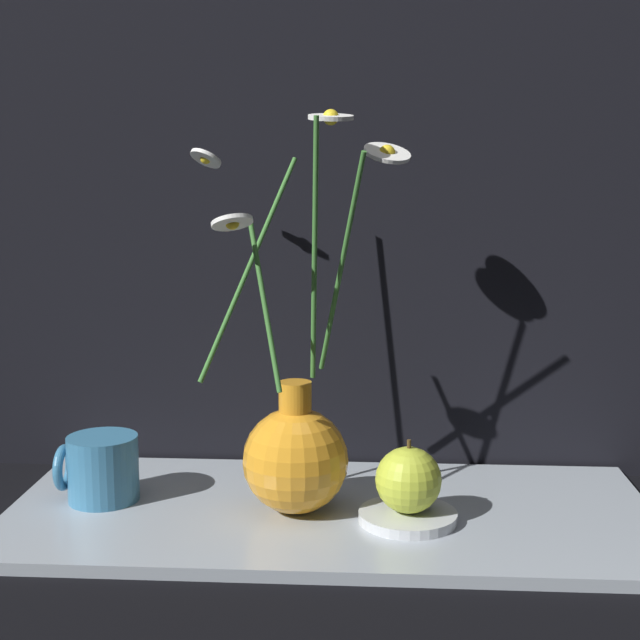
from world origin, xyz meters
TOP-DOWN VIEW (x-y plane):
  - ground_plane at (0.00, 0.00)m, footprint 6.00×6.00m
  - shelf at (0.00, 0.00)m, footprint 0.65×0.30m
  - vase_with_flowers at (-0.03, -0.01)m, footprint 0.24×0.17m
  - yellow_mug at (-0.24, 0.01)m, footprint 0.08×0.07m
  - saucer_plate at (0.08, -0.03)m, footprint 0.10×0.10m
  - orange_fruit at (0.08, -0.03)m, footprint 0.06×0.06m

SIDE VIEW (x-z plane):
  - ground_plane at x=0.00m, z-range 0.00..0.00m
  - shelf at x=0.00m, z-range 0.00..0.01m
  - saucer_plate at x=0.08m, z-range 0.01..0.02m
  - yellow_mug at x=-0.24m, z-range 0.01..0.08m
  - orange_fruit at x=0.08m, z-range 0.02..0.09m
  - vase_with_flowers at x=-0.03m, z-range -0.12..0.28m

